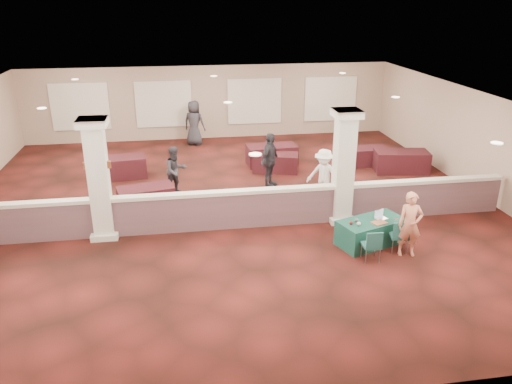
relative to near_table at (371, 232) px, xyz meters
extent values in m
plane|color=#4A1512|center=(-3.32, 3.00, -0.33)|extent=(16.00, 16.00, 0.00)
cube|color=gray|center=(-3.32, 11.00, 1.27)|extent=(16.00, 0.04, 3.20)
cube|color=gray|center=(-3.32, -5.00, 1.27)|extent=(16.00, 0.04, 3.20)
cube|color=gray|center=(4.68, 3.00, 1.27)|extent=(0.04, 16.00, 3.20)
cube|color=white|center=(-3.32, 3.00, 2.87)|extent=(16.00, 16.00, 0.02)
cube|color=brown|center=(-3.32, 1.50, 0.17)|extent=(15.60, 0.20, 1.00)
cube|color=beige|center=(-3.32, 1.50, 0.72)|extent=(15.60, 0.28, 0.10)
cube|color=silver|center=(-6.82, 1.50, 1.27)|extent=(0.50, 0.50, 3.20)
cube|color=silver|center=(-6.82, 1.50, -0.25)|extent=(0.70, 0.70, 0.16)
cube|color=silver|center=(-6.82, 1.50, 2.77)|extent=(0.72, 0.72, 0.20)
cube|color=silver|center=(-0.32, 1.50, 1.27)|extent=(0.50, 0.50, 3.20)
cube|color=silver|center=(-0.32, 1.50, -0.25)|extent=(0.70, 0.70, 0.16)
cube|color=silver|center=(-0.32, 1.50, 2.77)|extent=(0.72, 0.72, 0.20)
cylinder|color=brown|center=(-7.10, 1.50, 1.67)|extent=(0.12, 0.12, 0.18)
cylinder|color=white|center=(-7.10, 1.50, 1.67)|extent=(0.09, 0.09, 0.10)
cylinder|color=brown|center=(-6.54, 1.50, 1.67)|extent=(0.12, 0.12, 0.18)
cylinder|color=white|center=(-6.54, 1.50, 1.67)|extent=(0.09, 0.09, 0.10)
cube|color=#113E31|center=(0.00, 0.00, 0.00)|extent=(1.90, 1.37, 0.66)
cube|color=#1D5156|center=(0.54, -0.50, 0.09)|extent=(0.51, 0.51, 0.06)
cube|color=#1D5156|center=(0.50, -0.69, 0.33)|extent=(0.41, 0.13, 0.41)
cylinder|color=gray|center=(0.33, -0.64, -0.13)|extent=(0.03, 0.03, 0.39)
cylinder|color=gray|center=(0.68, -0.71, -0.13)|extent=(0.03, 0.03, 0.39)
cylinder|color=gray|center=(0.40, -0.29, -0.13)|extent=(0.03, 0.03, 0.39)
cylinder|color=gray|center=(0.75, -0.36, -0.13)|extent=(0.03, 0.03, 0.39)
cube|color=#1D5156|center=(-0.32, -0.84, 0.07)|extent=(0.43, 0.43, 0.05)
cube|color=#1D5156|center=(-0.33, -1.03, 0.30)|extent=(0.40, 0.06, 0.39)
cylinder|color=gray|center=(-0.50, -1.01, -0.14)|extent=(0.02, 0.02, 0.38)
cylinder|color=gray|center=(-0.16, -1.02, -0.14)|extent=(0.02, 0.02, 0.38)
cylinder|color=gray|center=(-0.48, -0.67, -0.14)|extent=(0.02, 0.02, 0.38)
cylinder|color=gray|center=(-0.14, -0.68, -0.14)|extent=(0.02, 0.02, 0.38)
imported|color=#E28E62|center=(0.68, -0.71, 0.49)|extent=(0.65, 0.49, 1.64)
cube|color=black|center=(-5.82, 3.30, 0.00)|extent=(1.78, 1.18, 0.66)
cube|color=black|center=(-1.32, 6.00, 0.00)|extent=(1.77, 1.20, 0.66)
cube|color=black|center=(3.18, 5.25, 0.05)|extent=(2.02, 1.25, 0.77)
cube|color=black|center=(-6.87, 6.20, 0.04)|extent=(1.91, 1.12, 0.74)
cube|color=black|center=(-1.32, 6.79, 0.05)|extent=(1.91, 1.04, 0.75)
cube|color=black|center=(2.24, 6.24, 0.00)|extent=(1.66, 0.90, 0.66)
imported|color=black|center=(-4.91, 4.32, 0.46)|extent=(0.86, 0.72, 1.57)
imported|color=silver|center=(-0.41, 3.00, 0.51)|extent=(1.14, 1.05, 1.67)
imported|color=black|center=(-1.82, 4.50, 0.59)|extent=(1.05, 1.17, 1.84)
imported|color=black|center=(-4.07, 10.00, 0.62)|extent=(1.07, 0.87, 1.90)
cube|color=silver|center=(0.27, 0.05, 0.34)|extent=(0.35, 0.29, 0.02)
cube|color=silver|center=(0.24, 0.14, 0.44)|extent=(0.28, 0.11, 0.20)
cube|color=#B1BCD4|center=(0.24, 0.14, 0.43)|extent=(0.26, 0.09, 0.17)
cube|color=#CF5E21|center=(0.12, -0.20, 0.34)|extent=(0.43, 0.37, 0.03)
sphere|color=beige|center=(-0.44, -0.25, 0.38)|extent=(0.10, 0.10, 0.10)
sphere|color=maroon|center=(-0.61, -0.16, 0.37)|extent=(0.09, 0.09, 0.09)
sphere|color=#515055|center=(-0.42, -0.03, 0.38)|extent=(0.09, 0.09, 0.09)
cube|color=red|center=(0.64, -0.05, 0.33)|extent=(0.11, 0.06, 0.01)
camera|label=1|loc=(-4.72, -10.94, 5.66)|focal=35.00mm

